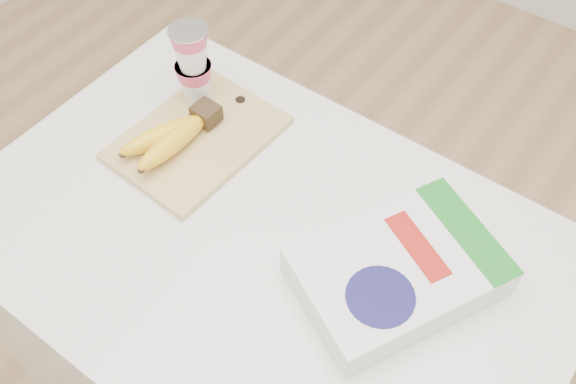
# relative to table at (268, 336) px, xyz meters

# --- Properties ---
(table) EXTENTS (1.05, 0.70, 0.79)m
(table) POSITION_rel_table_xyz_m (0.00, 0.00, 0.00)
(table) COLOR silver
(table) RESTS_ON ground
(cutting_board) EXTENTS (0.24, 0.32, 0.02)m
(cutting_board) POSITION_rel_table_xyz_m (-0.24, 0.10, 0.40)
(cutting_board) COLOR tan
(cutting_board) RESTS_ON table
(bananas) EXTENTS (0.10, 0.21, 0.06)m
(bananas) POSITION_rel_table_xyz_m (-0.26, 0.06, 0.43)
(bananas) COLOR #382816
(bananas) RESTS_ON cutting_board
(yogurt_stack) EXTENTS (0.08, 0.08, 0.17)m
(yogurt_stack) POSITION_rel_table_xyz_m (-0.30, 0.18, 0.50)
(yogurt_stack) COLOR white
(yogurt_stack) RESTS_ON cutting_board
(cereal_box) EXTENTS (0.33, 0.38, 0.07)m
(cereal_box) POSITION_rel_table_xyz_m (0.23, 0.06, 0.43)
(cereal_box) COLOR white
(cereal_box) RESTS_ON table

